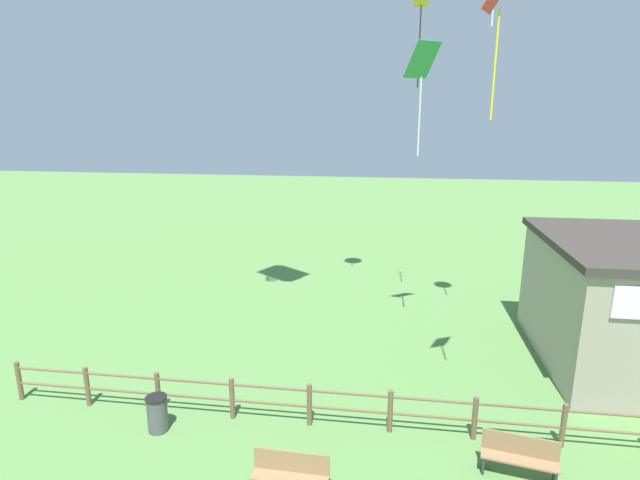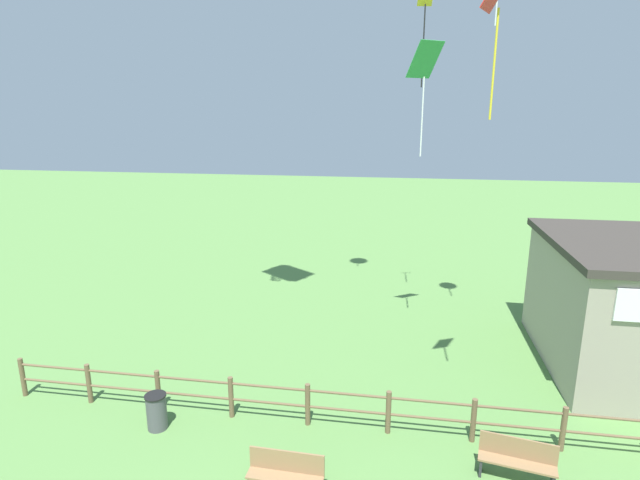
# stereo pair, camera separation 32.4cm
# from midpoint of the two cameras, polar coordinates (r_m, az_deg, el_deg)

# --- Properties ---
(wooden_fence) EXTENTS (17.38, 0.14, 1.21)m
(wooden_fence) POSITION_cam_midpoint_polar(r_m,az_deg,el_deg) (14.07, -1.92, -18.02)
(wooden_fence) COLOR brown
(wooden_fence) RESTS_ON ground_plane
(park_bench_near_fence) EXTENTS (1.71, 0.45, 1.01)m
(park_bench_near_fence) POSITION_cam_midpoint_polar(r_m,az_deg,el_deg) (12.12, -4.24, -25.03)
(park_bench_near_fence) COLOR olive
(park_bench_near_fence) RESTS_ON ground_plane
(park_bench_by_building) EXTENTS (1.75, 0.72, 1.01)m
(park_bench_by_building) POSITION_cam_midpoint_polar(r_m,az_deg,el_deg) (13.30, 21.15, -22.00)
(park_bench_by_building) COLOR olive
(park_bench_by_building) RESTS_ON ground_plane
(trash_bin) EXTENTS (0.57, 0.57, 0.99)m
(trash_bin) POSITION_cam_midpoint_polar(r_m,az_deg,el_deg) (14.65, -18.73, -18.29)
(trash_bin) COLOR #4C4C51
(trash_bin) RESTS_ON ground_plane
(kite_yellow_diamond) EXTENTS (0.59, 0.45, 3.47)m
(kite_yellow_diamond) POSITION_cam_midpoint_polar(r_m,az_deg,el_deg) (19.98, 10.92, 23.42)
(kite_yellow_diamond) COLOR yellow
(kite_green_diamond) EXTENTS (1.22, 1.17, 3.65)m
(kite_green_diamond) POSITION_cam_midpoint_polar(r_m,az_deg,el_deg) (17.47, 10.99, 18.35)
(kite_green_diamond) COLOR green
(kite_red_diamond) EXTENTS (0.89, 1.02, 3.34)m
(kite_red_diamond) POSITION_cam_midpoint_polar(r_m,az_deg,el_deg) (12.54, 19.12, 24.15)
(kite_red_diamond) COLOR red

